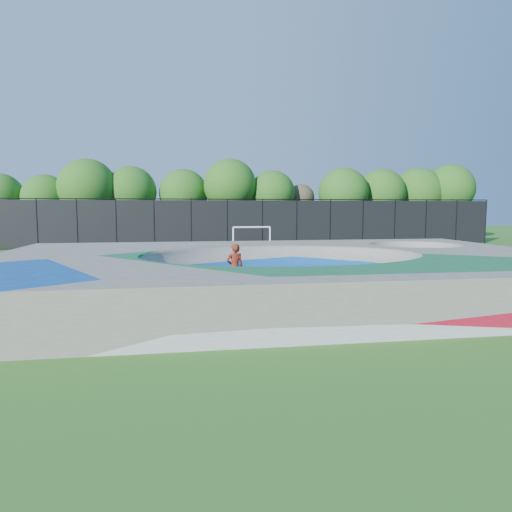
{
  "coord_description": "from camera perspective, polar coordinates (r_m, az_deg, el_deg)",
  "views": [
    {
      "loc": [
        -3.89,
        -17.19,
        3.25
      ],
      "look_at": [
        -0.54,
        3.0,
        1.1
      ],
      "focal_mm": 32.0,
      "sensor_mm": 36.0,
      "label": 1
    }
  ],
  "objects": [
    {
      "name": "ground",
      "position": [
        17.92,
        3.29,
        -4.46
      ],
      "size": [
        120.0,
        120.0,
        0.0
      ],
      "primitive_type": "plane",
      "color": "#2C631B",
      "rests_on": "ground"
    },
    {
      "name": "skate_deck",
      "position": [
        17.8,
        3.31,
        -2.09
      ],
      "size": [
        22.0,
        14.0,
        1.5
      ],
      "primitive_type": "cube",
      "color": "gray",
      "rests_on": "ground"
    },
    {
      "name": "skater",
      "position": [
        17.91,
        -2.65,
        -1.44
      ],
      "size": [
        0.74,
        0.54,
        1.87
      ],
      "primitive_type": "imported",
      "rotation": [
        0.0,
        0.0,
        3.28
      ],
      "color": "red",
      "rests_on": "ground"
    },
    {
      "name": "skateboard",
      "position": [
        18.05,
        -2.64,
        -4.3
      ],
      "size": [
        0.8,
        0.34,
        0.05
      ],
      "primitive_type": "cube",
      "rotation": [
        0.0,
        0.0,
        0.16
      ],
      "color": "black",
      "rests_on": "ground"
    },
    {
      "name": "soccer_goal",
      "position": [
        33.95,
        -0.54,
        2.74
      ],
      "size": [
        2.89,
        0.12,
        1.91
      ],
      "color": "white",
      "rests_on": "ground"
    },
    {
      "name": "fence",
      "position": [
        38.4,
        -3.61,
        4.27
      ],
      "size": [
        48.09,
        0.09,
        4.04
      ],
      "color": "black",
      "rests_on": "ground"
    },
    {
      "name": "treeline",
      "position": [
        43.38,
        -3.05,
        8.07
      ],
      "size": [
        52.14,
        6.75,
        7.76
      ],
      "color": "#422A21",
      "rests_on": "ground"
    }
  ]
}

